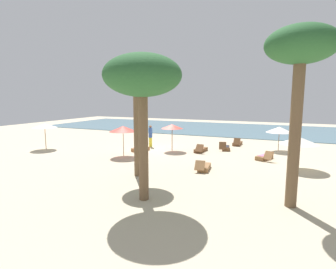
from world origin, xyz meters
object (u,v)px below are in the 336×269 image
umbrella_3 (299,141)px  lounger_2 (140,149)px  lounger_0 (237,143)px  lounger_3 (204,167)px  person_1 (150,136)px  palm_2 (137,75)px  umbrella_1 (45,126)px  palm_3 (300,54)px  umbrella_0 (279,130)px  lounger_4 (226,148)px  lounger_1 (201,150)px  umbrella_4 (123,129)px  umbrella_2 (172,127)px  lounger_5 (265,157)px  palm_0 (142,78)px  person_0 (141,129)px

umbrella_3 → lounger_2: size_ratio=1.30×
lounger_0 → lounger_3: size_ratio=0.96×
person_1 → palm_2: 9.80m
umbrella_1 → palm_3: palm_3 is taller
person_1 → lounger_2: bearing=-87.1°
umbrella_0 → umbrella_1: bearing=-158.9°
lounger_4 → palm_2: palm_2 is taller
lounger_0 → lounger_3: (-0.50, -9.36, -0.00)m
lounger_1 → lounger_0: bearing=62.3°
umbrella_4 → palm_2: bearing=-48.2°
umbrella_4 → umbrella_3: bearing=5.4°
lounger_2 → person_1: person_1 is taller
umbrella_3 → umbrella_2: bearing=166.8°
umbrella_1 → umbrella_2: (10.12, 3.59, 0.01)m
palm_3 → umbrella_1: bearing=165.5°
umbrella_0 → umbrella_3: (1.18, -5.55, 0.01)m
lounger_0 → lounger_3: bearing=-93.1°
lounger_3 → person_1: size_ratio=0.91×
umbrella_2 → palm_2: palm_2 is taller
lounger_5 → lounger_2: bearing=-174.7°
palm_0 → palm_2: palm_2 is taller
umbrella_3 → lounger_2: (-11.50, 0.97, -1.58)m
lounger_2 → person_0: person_0 is taller
umbrella_0 → person_0: size_ratio=1.16×
lounger_0 → person_1: 7.99m
umbrella_1 → lounger_3: (14.14, -1.04, -1.82)m
lounger_0 → palm_3: 14.98m
umbrella_3 → umbrella_4: 11.81m
umbrella_4 → lounger_5: 10.36m
umbrella_0 → person_0: 14.12m
lounger_0 → lounger_4: (-0.55, -2.63, 0.01)m
umbrella_3 → lounger_4: 6.92m
lounger_3 → umbrella_0: bearing=63.5°
umbrella_4 → lounger_0: umbrella_4 is taller
palm_2 → palm_3: size_ratio=0.94×
lounger_0 → palm_2: 13.55m
lounger_4 → lounger_2: bearing=-152.4°
lounger_4 → palm_3: palm_3 is taller
umbrella_1 → palm_3: 19.82m
person_0 → palm_3: (14.64, -13.80, 5.02)m
lounger_4 → palm_3: bearing=-65.9°
lounger_0 → person_0: bearing=176.6°
umbrella_3 → lounger_0: (-4.67, 6.88, -1.59)m
lounger_5 → palm_2: 10.73m
umbrella_4 → lounger_0: size_ratio=1.34×
person_1 → umbrella_0: bearing=13.9°
person_0 → palm_2: 15.03m
person_0 → palm_0: 18.34m
umbrella_0 → palm_2: bearing=-123.8°
umbrella_4 → lounger_3: size_ratio=1.29×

